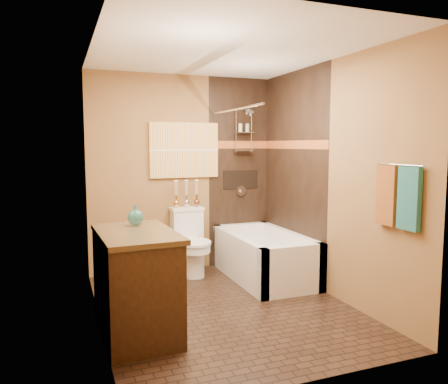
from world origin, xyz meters
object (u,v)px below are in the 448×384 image
sunset_painting (184,150)px  toilet (191,241)px  bathtub (264,260)px  vanity (136,283)px

sunset_painting → toilet: bearing=-90.0°
bathtub → vanity: size_ratio=1.44×
bathtub → vanity: vanity is taller
sunset_painting → vanity: bearing=-117.7°
toilet → vanity: bearing=-125.0°
vanity → toilet: bearing=55.7°
bathtub → vanity: bearing=-148.4°
bathtub → toilet: 0.93m
vanity → sunset_painting: bearing=59.8°
toilet → bathtub: bearing=-33.2°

